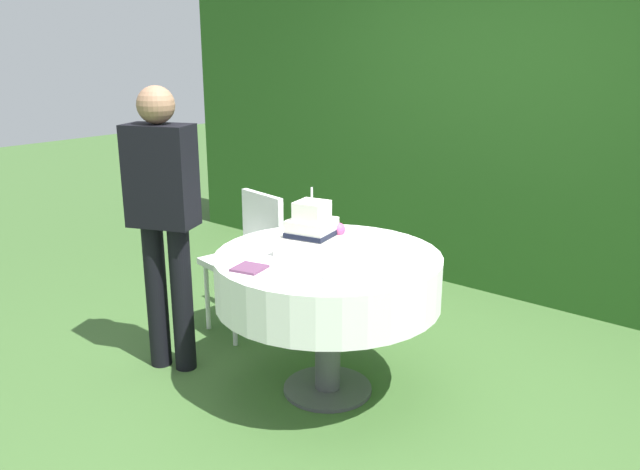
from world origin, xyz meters
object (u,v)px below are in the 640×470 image
object	(u,v)px
cake_table	(328,279)
serving_plate_far	(360,237)
serving_plate_left	(337,277)
serving_plate_right	(396,265)
garden_chair	(250,249)
wedding_cake	(313,234)
napkin_stack	(249,268)
standing_person	(163,211)
serving_plate_near	(400,252)

from	to	relation	value
cake_table	serving_plate_far	xyz separation A→B (m)	(-0.04, 0.33, 0.14)
serving_plate_far	serving_plate_left	bearing A→B (deg)	-63.13
serving_plate_right	garden_chair	bearing A→B (deg)	168.71
wedding_cake	serving_plate_right	size ratio (longest dim) A/B	3.23
serving_plate_right	napkin_stack	world-z (taller)	same
wedding_cake	serving_plate_left	size ratio (longest dim) A/B	2.62
cake_table	garden_chair	world-z (taller)	garden_chair
cake_table	napkin_stack	bearing A→B (deg)	-109.05
serving_plate_left	standing_person	bearing A→B (deg)	-174.55
serving_plate_near	napkin_stack	distance (m)	0.79
wedding_cake	cake_table	bearing A→B (deg)	24.41
serving_plate_near	standing_person	bearing A→B (deg)	-151.68
cake_table	serving_plate_right	world-z (taller)	serving_plate_right
serving_plate_far	serving_plate_left	size ratio (longest dim) A/B	0.83
serving_plate_near	standing_person	xyz separation A→B (m)	(-1.14, -0.61, 0.15)
serving_plate_left	serving_plate_far	bearing A→B (deg)	116.87
wedding_cake	garden_chair	xyz separation A→B (m)	(-0.83, 0.36, -0.33)
garden_chair	serving_plate_far	bearing A→B (deg)	0.80
wedding_cake	serving_plate_left	xyz separation A→B (m)	(0.33, -0.22, -0.09)
wedding_cake	serving_plate_far	distance (m)	0.38
wedding_cake	serving_plate_near	size ratio (longest dim) A/B	2.79
napkin_stack	garden_chair	distance (m)	1.09
serving_plate_right	garden_chair	size ratio (longest dim) A/B	0.12
cake_table	garden_chair	xyz separation A→B (m)	(-0.90, 0.32, -0.10)
serving_plate_near	serving_plate_left	distance (m)	0.51
wedding_cake	serving_plate_left	bearing A→B (deg)	-33.26
serving_plate_far	standing_person	world-z (taller)	standing_person
wedding_cake	garden_chair	size ratio (longest dim) A/B	0.39
standing_person	serving_plate_right	bearing A→B (deg)	19.00
serving_plate_far	wedding_cake	bearing A→B (deg)	-95.15
wedding_cake	serving_plate_near	xyz separation A→B (m)	(0.34, 0.29, -0.09)
serving_plate_near	serving_plate_right	xyz separation A→B (m)	(0.10, -0.19, 0.00)
wedding_cake	serving_plate_far	xyz separation A→B (m)	(0.03, 0.37, -0.09)
cake_table	garden_chair	distance (m)	0.96
cake_table	wedding_cake	world-z (taller)	wedding_cake
serving_plate_near	serving_plate_far	size ratio (longest dim) A/B	1.13
serving_plate_far	standing_person	xyz separation A→B (m)	(-0.83, -0.69, 0.15)
standing_person	serving_plate_near	bearing A→B (deg)	28.32
garden_chair	serving_plate_near	bearing A→B (deg)	-3.24
serving_plate_near	serving_plate_left	xyz separation A→B (m)	(-0.02, -0.51, 0.00)
cake_table	serving_plate_near	bearing A→B (deg)	43.51
serving_plate_right	wedding_cake	bearing A→B (deg)	-166.97
serving_plate_near	garden_chair	world-z (taller)	garden_chair
cake_table	serving_plate_right	distance (m)	0.40
cake_table	napkin_stack	world-z (taller)	napkin_stack
serving_plate_right	napkin_stack	distance (m)	0.70
cake_table	serving_plate_left	xyz separation A→B (m)	(0.25, -0.25, 0.14)
serving_plate_left	serving_plate_right	bearing A→B (deg)	70.34
serving_plate_near	serving_plate_far	xyz separation A→B (m)	(-0.31, 0.08, 0.00)
garden_chair	standing_person	distance (m)	0.78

